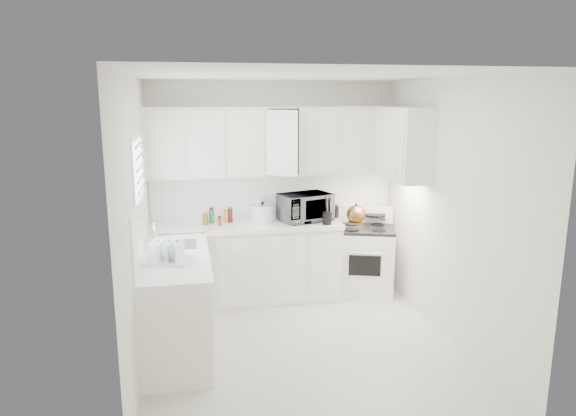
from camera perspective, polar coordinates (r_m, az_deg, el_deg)
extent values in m
plane|color=beige|center=(5.31, 1.52, -14.91)|extent=(3.20, 3.20, 0.00)
plane|color=white|center=(4.73, 1.71, 14.37)|extent=(3.20, 3.20, 0.00)
plane|color=silver|center=(6.40, -1.57, 2.10)|extent=(3.00, 0.00, 3.00)
plane|color=silver|center=(3.38, 7.69, -7.24)|extent=(3.00, 0.00, 3.00)
plane|color=silver|center=(4.77, -16.28, -1.89)|extent=(0.00, 3.20, 3.20)
plane|color=silver|center=(5.39, 17.36, -0.36)|extent=(0.00, 3.20, 3.20)
cube|color=white|center=(6.12, -4.66, -1.98)|extent=(2.24, 0.64, 0.05)
cube|color=white|center=(5.04, -12.31, -5.35)|extent=(0.64, 1.62, 0.05)
cube|color=white|center=(6.40, -1.55, 1.43)|extent=(2.98, 0.02, 0.55)
cube|color=white|center=(4.98, -15.92, -2.18)|extent=(0.02, 1.60, 0.55)
imported|color=gray|center=(6.22, 1.89, 0.42)|extent=(0.67, 0.49, 0.40)
cylinder|color=white|center=(6.27, -3.24, -0.12)|extent=(0.12, 0.12, 0.27)
cylinder|color=olive|center=(6.20, -9.05, -1.07)|extent=(0.06, 0.06, 0.13)
cylinder|color=#2A7F3B|center=(6.11, -8.31, -1.23)|extent=(0.06, 0.06, 0.13)
cylinder|color=#B53118|center=(6.20, -7.66, -1.01)|extent=(0.06, 0.06, 0.13)
cylinder|color=orange|center=(6.12, -6.91, -1.17)|extent=(0.06, 0.06, 0.13)
cylinder|color=#4E1E16|center=(6.21, -6.28, -0.96)|extent=(0.06, 0.06, 0.13)
cylinder|color=#B53118|center=(6.44, 3.75, -0.17)|extent=(0.06, 0.06, 0.19)
cylinder|color=orange|center=(6.39, 4.36, -0.27)|extent=(0.06, 0.06, 0.19)
cylinder|color=#4E1E16|center=(6.46, 4.69, -0.13)|extent=(0.06, 0.06, 0.19)
cylinder|color=black|center=(6.42, 5.31, -0.22)|extent=(0.06, 0.06, 0.19)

